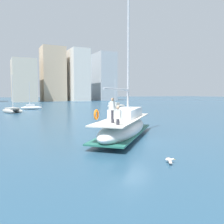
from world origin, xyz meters
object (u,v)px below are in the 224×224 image
object	(u,v)px
moored_sloop_far	(116,105)
seagull	(169,160)
main_sailboat	(124,126)
moored_sloop_near	(12,110)
moored_catamaran	(31,107)

from	to	relation	value
moored_sloop_far	seagull	bearing A→B (deg)	-114.31
main_sailboat	moored_sloop_far	bearing A→B (deg)	63.23
moored_sloop_near	moored_catamaran	world-z (taller)	moored_sloop_near
moored_sloop_far	moored_catamaran	world-z (taller)	moored_sloop_far
moored_sloop_far	moored_catamaran	size ratio (longest dim) A/B	1.16
moored_sloop_near	moored_catamaran	size ratio (longest dim) A/B	1.13
moored_sloop_near	moored_sloop_far	xyz separation A→B (m)	(22.78, 5.35, -0.00)
main_sailboat	moored_catamaran	world-z (taller)	main_sailboat
moored_sloop_far	seagull	distance (m)	43.27
moored_sloop_far	moored_catamaran	bearing A→B (deg)	173.00
moored_catamaran	seagull	xyz separation A→B (m)	(0.91, -41.73, -0.32)
main_sailboat	seagull	world-z (taller)	main_sailboat
moored_catamaran	main_sailboat	bearing A→B (deg)	-86.63
moored_sloop_far	seagull	world-z (taller)	moored_sloop_far
main_sailboat	moored_catamaran	size ratio (longest dim) A/B	2.44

